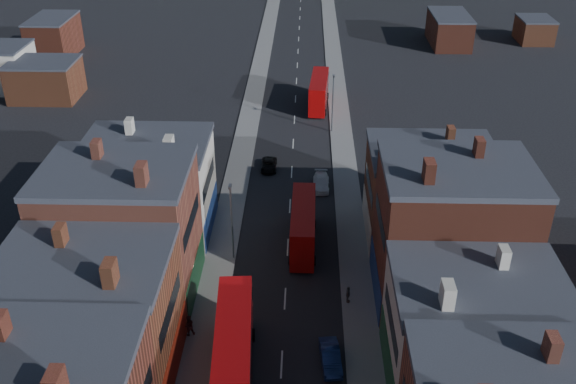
# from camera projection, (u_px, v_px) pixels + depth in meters

# --- Properties ---
(pavement_west) EXTENTS (3.00, 200.00, 0.12)m
(pavement_west) POSITION_uv_depth(u_px,v_px,m) (240.00, 163.00, 79.60)
(pavement_west) COLOR gray
(pavement_west) RESTS_ON ground
(pavement_east) EXTENTS (3.00, 200.00, 0.12)m
(pavement_east) POSITION_uv_depth(u_px,v_px,m) (345.00, 165.00, 79.27)
(pavement_east) COLOR gray
(pavement_east) RESTS_ON ground
(lamp_post_2) EXTENTS (0.25, 0.70, 8.12)m
(lamp_post_2) POSITION_uv_depth(u_px,v_px,m) (232.00, 217.00, 59.91)
(lamp_post_2) COLOR slate
(lamp_post_2) RESTS_ON ground
(lamp_post_3) EXTENTS (0.25, 0.70, 8.12)m
(lamp_post_3) POSITION_uv_depth(u_px,v_px,m) (333.00, 100.00, 85.68)
(lamp_post_3) COLOR slate
(lamp_post_3) RESTS_ON ground
(bus_0) EXTENTS (3.46, 11.62, 4.95)m
(bus_0) POSITION_uv_depth(u_px,v_px,m) (234.00, 347.00, 47.80)
(bus_0) COLOR #B00A0C
(bus_0) RESTS_ON ground
(bus_1) EXTENTS (2.67, 10.14, 4.37)m
(bus_1) POSITION_uv_depth(u_px,v_px,m) (303.00, 225.00, 63.01)
(bus_1) COLOR #A50C09
(bus_1) RESTS_ON ground
(bus_2) EXTENTS (3.19, 10.54, 4.49)m
(bus_2) POSITION_uv_depth(u_px,v_px,m) (319.00, 91.00, 94.69)
(bus_2) COLOR #9D0607
(bus_2) RESTS_ON ground
(car_1) EXTENTS (1.86, 4.25, 1.36)m
(car_1) POSITION_uv_depth(u_px,v_px,m) (331.00, 357.00, 49.69)
(car_1) COLOR navy
(car_1) RESTS_ON ground
(car_2) EXTENTS (1.87, 3.99, 1.10)m
(car_2) POSITION_uv_depth(u_px,v_px,m) (269.00, 165.00, 78.17)
(car_2) COLOR black
(car_2) RESTS_ON ground
(car_3) EXTENTS (1.90, 4.55, 1.31)m
(car_3) POSITION_uv_depth(u_px,v_px,m) (321.00, 183.00, 74.10)
(car_3) COLOR silver
(car_3) RESTS_ON ground
(ped_1) EXTENTS (1.05, 0.80, 1.92)m
(ped_1) POSITION_uv_depth(u_px,v_px,m) (189.00, 325.00, 52.26)
(ped_1) COLOR #3F1A19
(ped_1) RESTS_ON pavement_west
(ped_3) EXTENTS (0.59, 1.01, 1.62)m
(ped_3) POSITION_uv_depth(u_px,v_px,m) (348.00, 294.00, 55.95)
(ped_3) COLOR #605A52
(ped_3) RESTS_ON pavement_east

